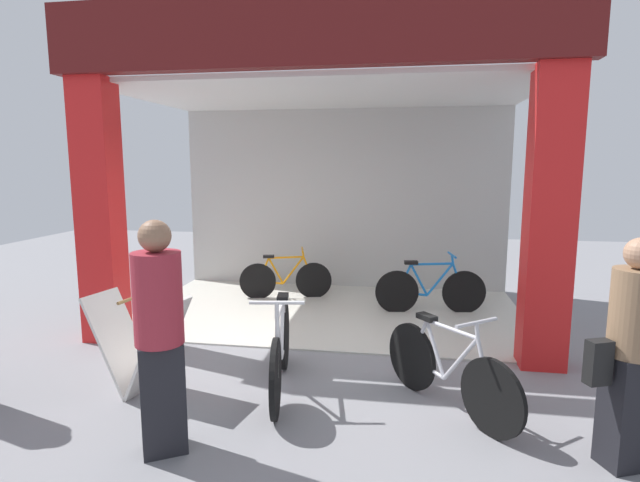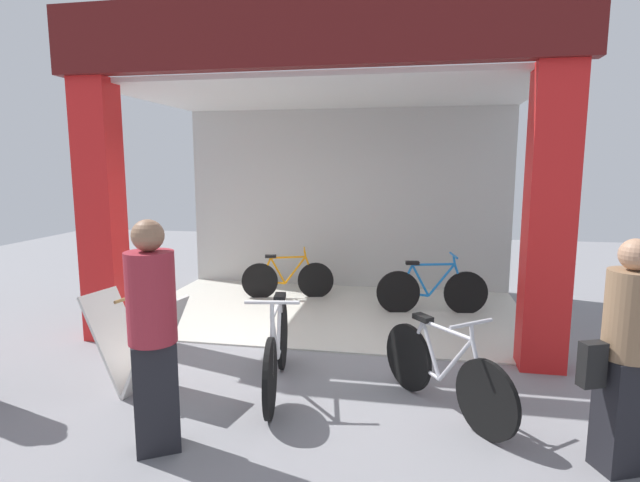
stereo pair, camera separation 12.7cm
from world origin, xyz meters
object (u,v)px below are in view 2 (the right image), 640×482
(bicycle_inside_0, at_px, (432,290))
(bicycle_inside_1, at_px, (287,279))
(bicycle_parked_0, at_px, (277,350))
(sandwich_board_sign, at_px, (136,343))
(pedestrian_2, at_px, (625,355))
(bicycle_parked_1, at_px, (443,372))
(pedestrian_1, at_px, (153,333))

(bicycle_inside_0, height_order, bicycle_inside_1, bicycle_inside_0)
(bicycle_inside_0, relative_size, bicycle_parked_0, 0.91)
(bicycle_parked_0, xyz_separation_m, sandwich_board_sign, (-1.28, -0.26, 0.08))
(bicycle_inside_0, height_order, bicycle_parked_0, bicycle_parked_0)
(bicycle_inside_1, bearing_deg, pedestrian_2, -49.66)
(bicycle_inside_1, distance_m, bicycle_parked_1, 3.99)
(bicycle_parked_0, distance_m, bicycle_parked_1, 1.52)
(bicycle_inside_0, bearing_deg, sandwich_board_sign, -132.72)
(bicycle_parked_0, bearing_deg, sandwich_board_sign, -168.31)
(pedestrian_1, bearing_deg, pedestrian_2, 6.23)
(bicycle_parked_1, bearing_deg, bicycle_inside_0, 90.22)
(pedestrian_1, distance_m, pedestrian_2, 3.27)
(bicycle_parked_1, height_order, pedestrian_2, pedestrian_2)
(bicycle_inside_1, bearing_deg, bicycle_inside_0, -10.99)
(bicycle_inside_1, distance_m, bicycle_parked_0, 3.25)
(bicycle_parked_0, height_order, pedestrian_2, pedestrian_2)
(bicycle_parked_1, bearing_deg, bicycle_parked_0, 174.37)
(pedestrian_1, xyz_separation_m, pedestrian_2, (3.25, 0.36, -0.06))
(bicycle_inside_1, xyz_separation_m, sandwich_board_sign, (-0.57, -3.44, 0.14))
(sandwich_board_sign, xyz_separation_m, pedestrian_1, (0.68, -0.88, 0.44))
(bicycle_inside_0, xyz_separation_m, sandwich_board_sign, (-2.78, -3.01, 0.12))
(bicycle_parked_0, xyz_separation_m, pedestrian_2, (2.65, -0.79, 0.45))
(sandwich_board_sign, height_order, pedestrian_2, pedestrian_2)
(bicycle_parked_1, distance_m, pedestrian_1, 2.40)
(bicycle_inside_0, distance_m, bicycle_inside_1, 2.25)
(pedestrian_2, bearing_deg, sandwich_board_sign, 172.41)
(pedestrian_1, height_order, pedestrian_2, pedestrian_1)
(bicycle_parked_1, height_order, pedestrian_1, pedestrian_1)
(bicycle_inside_0, bearing_deg, bicycle_inside_1, 169.01)
(bicycle_inside_1, bearing_deg, sandwich_board_sign, -99.39)
(bicycle_inside_1, distance_m, pedestrian_1, 4.35)
(bicycle_parked_0, distance_m, pedestrian_1, 1.39)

